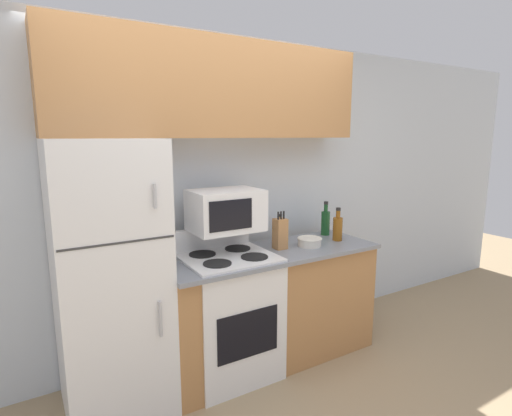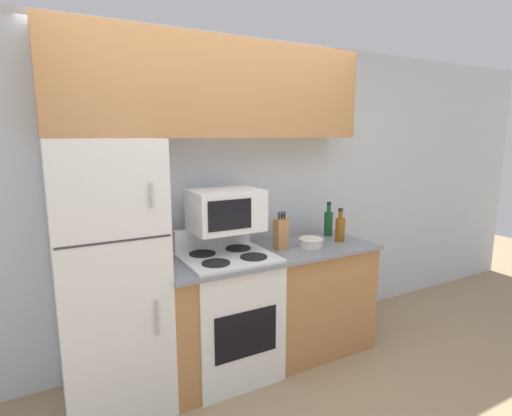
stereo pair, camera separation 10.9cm
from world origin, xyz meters
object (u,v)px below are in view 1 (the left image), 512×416
(refrigerator, at_px, (110,279))
(bottle_wine_green, at_px, (325,222))
(bottle_whiskey, at_px, (338,228))
(bottle_vinegar, at_px, (280,231))
(knife_block, at_px, (280,234))
(microwave, at_px, (226,210))
(stove, at_px, (229,314))
(bowl, at_px, (310,241))

(refrigerator, bearing_deg, bottle_wine_green, 3.14)
(bottle_wine_green, height_order, bottle_whiskey, bottle_wine_green)
(bottle_vinegar, height_order, bottle_whiskey, bottle_whiskey)
(refrigerator, distance_m, bottle_wine_green, 1.87)
(knife_block, height_order, bottle_vinegar, knife_block)
(knife_block, distance_m, bottle_vinegar, 0.18)
(microwave, relative_size, bottle_whiskey, 1.82)
(refrigerator, bearing_deg, stove, -4.85)
(refrigerator, height_order, bottle_vinegar, refrigerator)
(bottle_wine_green, bearing_deg, bottle_whiskey, -101.18)
(knife_block, relative_size, bottle_whiskey, 1.06)
(refrigerator, relative_size, bottle_whiskey, 6.28)
(refrigerator, bearing_deg, microwave, 1.81)
(stove, relative_size, bottle_whiskey, 3.87)
(microwave, bearing_deg, refrigerator, -178.19)
(stove, distance_m, bowl, 0.85)
(knife_block, bearing_deg, stove, -178.67)
(bottle_whiskey, bearing_deg, bowl, -177.10)
(knife_block, relative_size, bottle_vinegar, 1.24)
(microwave, height_order, bowl, microwave)
(bottle_vinegar, bearing_deg, bottle_wine_green, 1.17)
(microwave, bearing_deg, bottle_whiskey, -7.28)
(refrigerator, height_order, stove, refrigerator)
(stove, xyz_separation_m, bottle_whiskey, (1.02, -0.03, 0.54))
(bowl, bearing_deg, bottle_whiskey, 2.90)
(stove, bearing_deg, refrigerator, 175.15)
(refrigerator, distance_m, stove, 0.90)
(refrigerator, bearing_deg, bowl, -4.34)
(bowl, height_order, bottle_vinegar, bottle_vinegar)
(refrigerator, distance_m, bottle_whiskey, 1.83)
(refrigerator, relative_size, stove, 1.63)
(refrigerator, relative_size, bottle_vinegar, 7.33)
(bottle_vinegar, xyz_separation_m, bottle_wine_green, (0.49, 0.01, 0.02))
(stove, height_order, bottle_whiskey, bottle_whiskey)
(stove, distance_m, bottle_vinegar, 0.79)
(microwave, height_order, bottle_whiskey, microwave)
(microwave, bearing_deg, bottle_vinegar, 7.04)
(refrigerator, bearing_deg, knife_block, -2.60)
(bottle_whiskey, bearing_deg, bottle_wine_green, 78.82)
(microwave, xyz_separation_m, bottle_vinegar, (0.53, 0.07, -0.24))
(microwave, xyz_separation_m, bowl, (0.67, -0.14, -0.30))
(microwave, relative_size, knife_block, 1.71)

